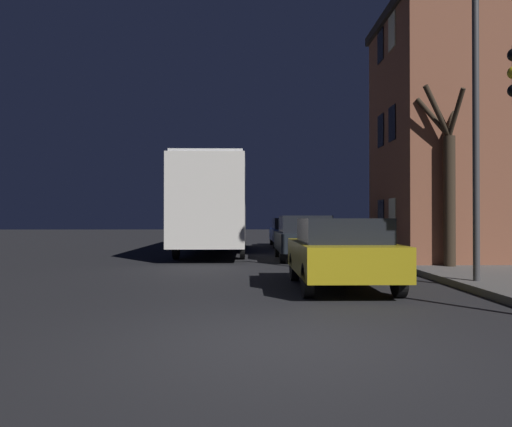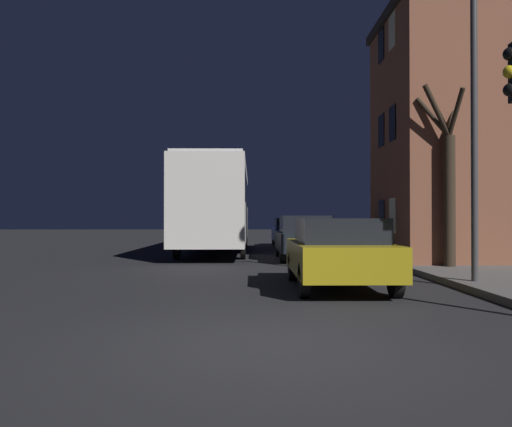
# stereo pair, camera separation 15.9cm
# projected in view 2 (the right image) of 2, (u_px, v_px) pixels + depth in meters

# --- Properties ---
(ground_plane) EXTENTS (120.00, 120.00, 0.00)m
(ground_plane) POSITION_uv_depth(u_px,v_px,m) (274.00, 343.00, 5.85)
(ground_plane) COLOR black
(brick_building) EXTENTS (4.05, 4.91, 8.12)m
(brick_building) POSITION_uv_depth(u_px,v_px,m) (445.00, 134.00, 16.33)
(brick_building) COLOR brown
(brick_building) RESTS_ON sidewalk
(streetlamp) EXTENTS (1.18, 0.41, 6.44)m
(streetlamp) POSITION_uv_depth(u_px,v_px,m) (458.00, 74.00, 10.51)
(streetlamp) COLOR #38383A
(streetlamp) RESTS_ON sidewalk
(bare_tree) EXTENTS (1.41, 1.52, 4.93)m
(bare_tree) POSITION_uv_depth(u_px,v_px,m) (448.00, 177.00, 13.73)
(bare_tree) COLOR #2D2319
(bare_tree) RESTS_ON sidewalk
(bus) EXTENTS (2.57, 12.00, 3.73)m
(bus) POSITION_uv_depth(u_px,v_px,m) (217.00, 201.00, 21.78)
(bus) COLOR beige
(bus) RESTS_ON ground
(car_near_lane) EXTENTS (1.88, 3.96, 1.47)m
(car_near_lane) POSITION_uv_depth(u_px,v_px,m) (338.00, 251.00, 10.42)
(car_near_lane) COLOR olive
(car_near_lane) RESTS_ON ground
(car_mid_lane) EXTENTS (1.88, 4.08, 1.56)m
(car_mid_lane) POSITION_uv_depth(u_px,v_px,m) (304.00, 237.00, 17.55)
(car_mid_lane) COLOR black
(car_mid_lane) RESTS_ON ground
(car_far_lane) EXTENTS (1.74, 4.56, 1.48)m
(car_far_lane) POSITION_uv_depth(u_px,v_px,m) (290.00, 232.00, 25.84)
(car_far_lane) COLOR navy
(car_far_lane) RESTS_ON ground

